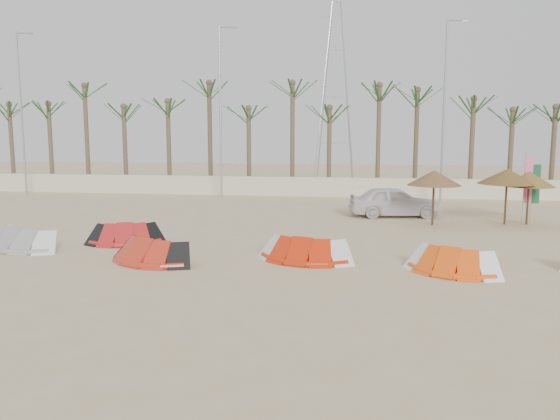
% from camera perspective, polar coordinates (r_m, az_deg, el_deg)
% --- Properties ---
extents(ground, '(120.00, 120.00, 0.00)m').
position_cam_1_polar(ground, '(15.74, -3.26, -7.75)').
color(ground, '#CCB88D').
rests_on(ground, ground).
extents(boundary_wall, '(60.00, 0.30, 1.30)m').
position_cam_1_polar(boundary_wall, '(37.13, 3.66, 2.44)').
color(boundary_wall, beige).
rests_on(boundary_wall, ground).
extents(palm_line, '(52.00, 4.00, 7.70)m').
position_cam_1_polar(palm_line, '(38.46, 4.94, 11.27)').
color(palm_line, brown).
rests_on(palm_line, ground).
extents(lamp_a, '(1.25, 0.14, 11.00)m').
position_cam_1_polar(lamp_a, '(41.80, -25.37, 9.34)').
color(lamp_a, '#A5A8AD').
rests_on(lamp_a, ground).
extents(lamp_b, '(1.25, 0.14, 11.00)m').
position_cam_1_polar(lamp_b, '(36.01, -6.20, 10.39)').
color(lamp_b, '#A5A8AD').
rests_on(lamp_b, ground).
extents(lamp_c, '(1.25, 0.14, 11.00)m').
position_cam_1_polar(lamp_c, '(35.20, 16.81, 10.15)').
color(lamp_c, '#A5A8AD').
rests_on(lamp_c, ground).
extents(pylon, '(3.00, 3.00, 14.00)m').
position_cam_1_polar(pylon, '(43.08, 5.66, 2.33)').
color(pylon, '#A5A8AD').
rests_on(pylon, ground).
extents(kite_grey, '(3.87, 2.64, 0.90)m').
position_cam_1_polar(kite_grey, '(22.66, -25.00, -2.52)').
color(kite_grey, gray).
rests_on(kite_grey, ground).
extents(kite_red_left, '(3.21, 2.21, 0.90)m').
position_cam_1_polar(kite_red_left, '(22.24, -15.53, -2.25)').
color(kite_red_left, red).
rests_on(kite_red_left, ground).
extents(kite_red_mid, '(3.65, 2.57, 0.90)m').
position_cam_1_polar(kite_red_mid, '(18.93, -13.12, -3.93)').
color(kite_red_mid, red).
rests_on(kite_red_mid, ground).
extents(kite_red_right, '(3.49, 2.19, 0.90)m').
position_cam_1_polar(kite_red_right, '(18.63, 2.65, -3.92)').
color(kite_red_right, red).
rests_on(kite_red_right, ground).
extents(kite_orange, '(3.37, 2.54, 0.90)m').
position_cam_1_polar(kite_orange, '(17.83, 17.33, -4.84)').
color(kite_orange, '#FF550F').
rests_on(kite_orange, ground).
extents(parasol_left, '(2.50, 2.50, 2.57)m').
position_cam_1_polar(parasol_left, '(26.26, 15.81, 3.25)').
color(parasol_left, '#4C331E').
rests_on(parasol_left, ground).
extents(parasol_mid, '(2.34, 2.34, 2.50)m').
position_cam_1_polar(parasol_mid, '(28.00, 24.60, 2.96)').
color(parasol_mid, '#4C331E').
rests_on(parasol_mid, ground).
extents(parasol_right, '(2.67, 2.67, 2.62)m').
position_cam_1_polar(parasol_right, '(27.56, 22.65, 3.25)').
color(parasol_right, '#4C331E').
rests_on(parasol_right, ground).
extents(flag_pink, '(0.44, 0.16, 3.38)m').
position_cam_1_polar(flag_pink, '(28.12, 24.48, 2.69)').
color(flag_pink, '#A5A8AD').
rests_on(flag_pink, ground).
extents(flag_green, '(0.44, 0.13, 2.93)m').
position_cam_1_polar(flag_green, '(29.25, 25.13, 2.31)').
color(flag_green, '#A5A8AD').
rests_on(flag_green, ground).
extents(car, '(4.80, 2.50, 1.56)m').
position_cam_1_polar(car, '(28.63, 11.84, 0.87)').
color(car, silver).
rests_on(car, ground).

